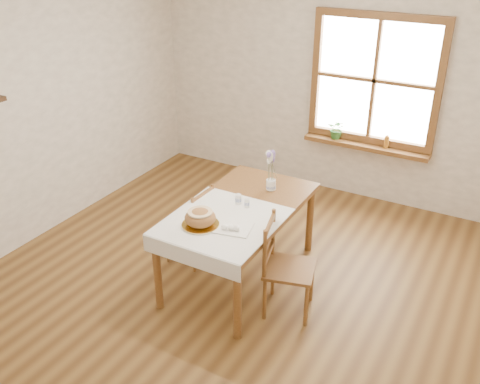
% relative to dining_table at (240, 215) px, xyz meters
% --- Properties ---
extents(ground, '(5.00, 5.00, 0.00)m').
position_rel_dining_table_xyz_m(ground, '(0.00, -0.30, -0.66)').
color(ground, brown).
rests_on(ground, ground).
extents(room_walls, '(4.60, 5.10, 2.65)m').
position_rel_dining_table_xyz_m(room_walls, '(0.00, -0.30, 1.04)').
color(room_walls, white).
rests_on(room_walls, ground).
extents(window, '(1.46, 0.08, 1.46)m').
position_rel_dining_table_xyz_m(window, '(0.50, 2.17, 0.79)').
color(window, brown).
rests_on(window, ground).
extents(window_sill, '(1.46, 0.20, 0.05)m').
position_rel_dining_table_xyz_m(window_sill, '(0.50, 2.10, 0.03)').
color(window_sill, brown).
rests_on(window_sill, ground).
extents(dining_table, '(0.90, 1.60, 0.75)m').
position_rel_dining_table_xyz_m(dining_table, '(0.00, 0.00, 0.00)').
color(dining_table, brown).
rests_on(dining_table, ground).
extents(table_linen, '(0.91, 0.99, 0.01)m').
position_rel_dining_table_xyz_m(table_linen, '(0.00, -0.30, 0.09)').
color(table_linen, white).
rests_on(table_linen, dining_table).
extents(chair_left, '(0.41, 0.39, 0.81)m').
position_rel_dining_table_xyz_m(chair_left, '(-0.57, 0.02, -0.26)').
color(chair_left, brown).
rests_on(chair_left, ground).
extents(chair_right, '(0.52, 0.50, 0.87)m').
position_rel_dining_table_xyz_m(chair_right, '(0.60, -0.22, -0.23)').
color(chair_right, brown).
rests_on(chair_right, ground).
extents(bread_plate, '(0.38, 0.38, 0.02)m').
position_rel_dining_table_xyz_m(bread_plate, '(-0.12, -0.46, 0.10)').
color(bread_plate, white).
rests_on(bread_plate, table_linen).
extents(bread_loaf, '(0.26, 0.26, 0.14)m').
position_rel_dining_table_xyz_m(bread_loaf, '(-0.12, -0.46, 0.18)').
color(bread_loaf, olive).
rests_on(bread_loaf, bread_plate).
extents(egg_napkin, '(0.33, 0.30, 0.01)m').
position_rel_dining_table_xyz_m(egg_napkin, '(0.15, -0.37, 0.10)').
color(egg_napkin, white).
rests_on(egg_napkin, table_linen).
extents(eggs, '(0.26, 0.24, 0.05)m').
position_rel_dining_table_xyz_m(eggs, '(0.15, -0.37, 0.13)').
color(eggs, white).
rests_on(eggs, egg_napkin).
extents(salt_shaker, '(0.07, 0.07, 0.11)m').
position_rel_dining_table_xyz_m(salt_shaker, '(-0.03, 0.03, 0.15)').
color(salt_shaker, white).
rests_on(salt_shaker, table_linen).
extents(pepper_shaker, '(0.06, 0.06, 0.09)m').
position_rel_dining_table_xyz_m(pepper_shaker, '(0.06, 0.01, 0.14)').
color(pepper_shaker, white).
rests_on(pepper_shaker, table_linen).
extents(flower_vase, '(0.10, 0.10, 0.10)m').
position_rel_dining_table_xyz_m(flower_vase, '(0.09, 0.43, 0.14)').
color(flower_vase, white).
rests_on(flower_vase, dining_table).
extents(lavender_bouquet, '(0.16, 0.16, 0.30)m').
position_rel_dining_table_xyz_m(lavender_bouquet, '(0.09, 0.43, 0.34)').
color(lavender_bouquet, '#785EA7').
rests_on(lavender_bouquet, flower_vase).
extents(potted_plant, '(0.21, 0.24, 0.18)m').
position_rel_dining_table_xyz_m(potted_plant, '(0.14, 2.10, 0.14)').
color(potted_plant, '#33702C').
rests_on(potted_plant, window_sill).
extents(amber_bottle, '(0.07, 0.07, 0.16)m').
position_rel_dining_table_xyz_m(amber_bottle, '(0.73, 2.10, 0.13)').
color(amber_bottle, '#B16F20').
rests_on(amber_bottle, window_sill).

